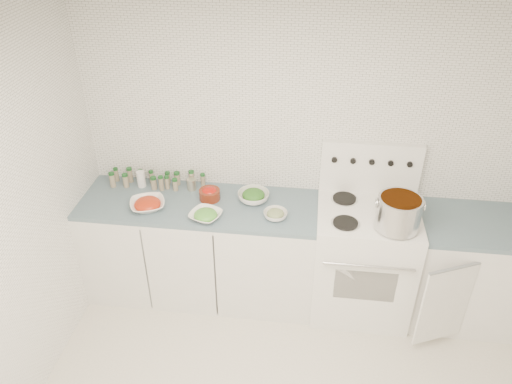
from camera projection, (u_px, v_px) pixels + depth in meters
name	position (u px, v px, depth m)	size (l,w,h in m)	color
room_walls	(301.00, 239.00, 2.43)	(3.54, 3.04, 2.52)	white
counter_left	(202.00, 248.00, 4.11)	(1.85, 0.62, 0.90)	white
stove	(362.00, 257.00, 3.95)	(0.76, 0.70, 1.36)	white
counter_right	(469.00, 270.00, 3.89)	(0.89, 0.79, 0.90)	white
stock_pot	(399.00, 211.00, 3.47)	(0.33, 0.31, 0.24)	silver
bowl_tomato	(147.00, 204.00, 3.79)	(0.34, 0.34, 0.09)	white
bowl_snowpea	(206.00, 215.00, 3.68)	(0.29, 0.29, 0.08)	white
bowl_broccoli	(254.00, 196.00, 3.87)	(0.28, 0.28, 0.10)	white
bowl_zucchini	(275.00, 214.00, 3.68)	(0.21, 0.21, 0.07)	white
bowl_pepper	(210.00, 194.00, 3.89)	(0.16, 0.16, 0.10)	#632211
salt_canister	(141.00, 179.00, 4.04)	(0.07, 0.07, 0.13)	white
tin_can	(192.00, 184.00, 4.01)	(0.07, 0.07, 0.10)	#AFA894
spice_cluster	(153.00, 179.00, 4.05)	(0.77, 0.16, 0.13)	gray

